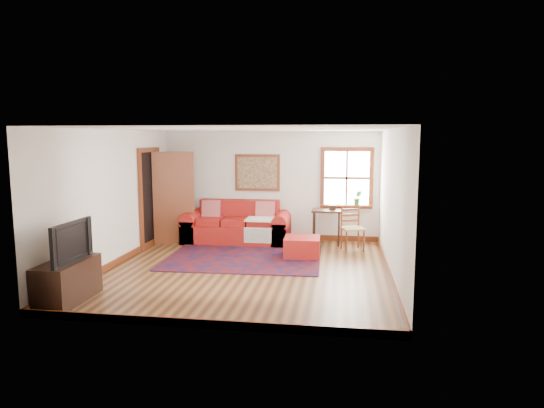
% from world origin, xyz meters
% --- Properties ---
extents(ground, '(5.50, 5.50, 0.00)m').
position_xyz_m(ground, '(0.00, 0.00, 0.00)').
color(ground, '#412311').
rests_on(ground, ground).
extents(room_envelope, '(5.04, 5.54, 2.52)m').
position_xyz_m(room_envelope, '(0.00, 0.02, 1.65)').
color(room_envelope, silver).
rests_on(room_envelope, ground).
extents(window, '(1.18, 0.20, 1.38)m').
position_xyz_m(window, '(1.78, 2.70, 1.31)').
color(window, white).
rests_on(window, ground).
extents(doorway, '(0.89, 1.08, 2.14)m').
position_xyz_m(doorway, '(-2.21, 1.78, 1.07)').
color(doorway, black).
rests_on(doorway, ground).
extents(framed_artwork, '(1.05, 0.07, 0.85)m').
position_xyz_m(framed_artwork, '(-0.30, 2.71, 1.55)').
color(framed_artwork, brown).
rests_on(framed_artwork, ground).
extents(persian_rug, '(3.05, 2.47, 0.02)m').
position_xyz_m(persian_rug, '(-0.23, 0.85, 0.01)').
color(persian_rug, '#590E0C').
rests_on(persian_rug, ground).
extents(red_leather_sofa, '(2.38, 0.98, 0.93)m').
position_xyz_m(red_leather_sofa, '(-0.69, 2.29, 0.31)').
color(red_leather_sofa, maroon).
rests_on(red_leather_sofa, ground).
extents(red_ottoman, '(0.72, 0.72, 0.40)m').
position_xyz_m(red_ottoman, '(0.89, 1.09, 0.20)').
color(red_ottoman, maroon).
rests_on(red_ottoman, ground).
extents(side_table, '(0.65, 0.49, 0.78)m').
position_xyz_m(side_table, '(1.32, 2.31, 0.65)').
color(side_table, black).
rests_on(side_table, ground).
extents(ladder_back_chair, '(0.54, 0.53, 0.93)m').
position_xyz_m(ladder_back_chair, '(1.87, 1.86, 0.51)').
color(ladder_back_chair, tan).
rests_on(ladder_back_chair, ground).
extents(media_cabinet, '(0.49, 1.10, 0.60)m').
position_xyz_m(media_cabinet, '(-2.24, -2.05, 0.30)').
color(media_cabinet, black).
rests_on(media_cabinet, ground).
extents(television, '(0.13, 1.01, 0.58)m').
position_xyz_m(television, '(-2.22, -2.07, 0.89)').
color(television, black).
rests_on(television, media_cabinet).
extents(candle_hurricane, '(0.12, 0.12, 0.18)m').
position_xyz_m(candle_hurricane, '(-2.19, -1.70, 0.69)').
color(candle_hurricane, silver).
rests_on(candle_hurricane, media_cabinet).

